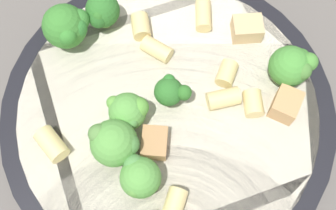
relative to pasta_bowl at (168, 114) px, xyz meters
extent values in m
plane|color=#5B5651|center=(0.00, 0.00, -0.02)|extent=(2.00, 2.00, 0.00)
cylinder|color=black|center=(0.00, 0.00, 0.00)|extent=(0.29, 0.29, 0.03)
cylinder|color=beige|center=(0.00, 0.00, 0.01)|extent=(0.26, 0.26, 0.01)
torus|color=black|center=(0.00, 0.00, 0.01)|extent=(0.28, 0.28, 0.00)
cylinder|color=#84AD60|center=(0.02, 0.06, 0.02)|extent=(0.01, 0.01, 0.01)
sphere|color=#569942|center=(0.02, 0.06, 0.03)|extent=(0.03, 0.03, 0.03)
sphere|color=#4C8843|center=(0.02, 0.06, 0.04)|extent=(0.02, 0.02, 0.02)
sphere|color=#548F3B|center=(0.02, 0.07, 0.04)|extent=(0.01, 0.01, 0.01)
cylinder|color=#9EC175|center=(-0.10, -0.04, 0.02)|extent=(0.01, 0.01, 0.01)
sphere|color=#478E38|center=(-0.10, -0.04, 0.03)|extent=(0.03, 0.03, 0.03)
sphere|color=#467B34|center=(-0.11, -0.03, 0.04)|extent=(0.02, 0.02, 0.02)
sphere|color=#3F7F31|center=(-0.11, -0.04, 0.03)|extent=(0.02, 0.02, 0.02)
sphere|color=#498A36|center=(-0.11, -0.04, 0.04)|extent=(0.02, 0.02, 0.02)
cylinder|color=#9EC175|center=(0.03, 0.01, 0.02)|extent=(0.01, 0.01, 0.01)
sphere|color=#569942|center=(0.03, 0.01, 0.03)|extent=(0.03, 0.03, 0.03)
sphere|color=#49843D|center=(0.03, 0.02, 0.04)|extent=(0.01, 0.01, 0.01)
sphere|color=#569839|center=(0.02, 0.01, 0.04)|extent=(0.02, 0.02, 0.02)
sphere|color=#5A973C|center=(0.04, 0.01, 0.04)|extent=(0.01, 0.01, 0.01)
cylinder|color=#9EC175|center=(0.04, 0.04, 0.02)|extent=(0.01, 0.01, 0.01)
sphere|color=#569942|center=(0.04, 0.04, 0.04)|extent=(0.04, 0.04, 0.04)
sphere|color=#53833F|center=(0.05, 0.03, 0.05)|extent=(0.02, 0.02, 0.02)
sphere|color=#4C863F|center=(0.03, 0.04, 0.04)|extent=(0.02, 0.02, 0.02)
sphere|color=#598F3D|center=(0.05, 0.03, 0.04)|extent=(0.01, 0.01, 0.01)
cylinder|color=#84AD60|center=(0.00, -0.01, 0.02)|extent=(0.01, 0.01, 0.01)
sphere|color=#2D6B28|center=(0.00, -0.01, 0.03)|extent=(0.02, 0.02, 0.02)
sphere|color=#2E6B26|center=(-0.01, -0.01, 0.04)|extent=(0.01, 0.01, 0.01)
sphere|color=#2A6F28|center=(0.00, -0.02, 0.04)|extent=(0.01, 0.01, 0.01)
sphere|color=#2B6728|center=(-0.01, -0.01, 0.03)|extent=(0.01, 0.01, 0.01)
cylinder|color=#9EC175|center=(0.09, -0.06, 0.02)|extent=(0.01, 0.01, 0.01)
sphere|color=#387A2D|center=(0.09, -0.06, 0.04)|extent=(0.04, 0.04, 0.04)
sphere|color=#357C2D|center=(0.09, -0.05, 0.04)|extent=(0.02, 0.02, 0.02)
sphere|color=#357B2F|center=(0.08, -0.07, 0.04)|extent=(0.02, 0.02, 0.02)
sphere|color=#30782F|center=(0.08, -0.06, 0.04)|extent=(0.02, 0.02, 0.02)
cylinder|color=#93B766|center=(0.06, -0.08, 0.02)|extent=(0.01, 0.01, 0.01)
sphere|color=#2D6B28|center=(0.06, -0.08, 0.03)|extent=(0.03, 0.03, 0.03)
sphere|color=#275D23|center=(0.06, -0.07, 0.04)|extent=(0.02, 0.02, 0.02)
sphere|color=#2E6825|center=(0.06, -0.07, 0.04)|extent=(0.01, 0.01, 0.01)
cylinder|color=#E0C67F|center=(0.03, -0.08, 0.02)|extent=(0.02, 0.02, 0.02)
cylinder|color=#E0C67F|center=(-0.01, 0.08, 0.02)|extent=(0.02, 0.03, 0.02)
cylinder|color=#E0C67F|center=(0.09, 0.04, 0.02)|extent=(0.03, 0.03, 0.02)
cylinder|color=#E0C67F|center=(-0.05, -0.03, 0.02)|extent=(0.02, 0.02, 0.02)
cylinder|color=#E0C67F|center=(0.01, -0.05, 0.02)|extent=(0.03, 0.03, 0.01)
cylinder|color=#E0C67F|center=(-0.07, -0.01, 0.02)|extent=(0.02, 0.02, 0.02)
cylinder|color=#E0C67F|center=(-0.03, -0.09, 0.02)|extent=(0.02, 0.03, 0.01)
cylinder|color=#E0C67F|center=(-0.05, -0.01, 0.02)|extent=(0.03, 0.02, 0.02)
cube|color=tan|center=(-0.10, -0.01, 0.02)|extent=(0.03, 0.03, 0.02)
cube|color=#A87A4C|center=(0.01, 0.03, 0.02)|extent=(0.02, 0.03, 0.02)
cube|color=tan|center=(-0.07, -0.08, 0.02)|extent=(0.03, 0.02, 0.02)
camera|label=1|loc=(-0.01, 0.12, 0.35)|focal=45.00mm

